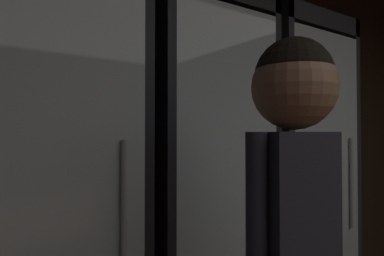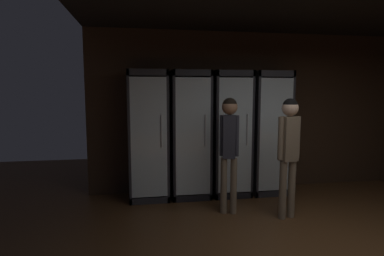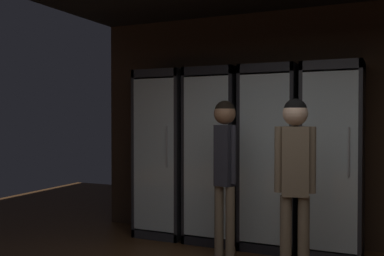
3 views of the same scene
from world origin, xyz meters
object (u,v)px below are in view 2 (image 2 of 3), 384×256
at_px(cooler_center, 230,135).
at_px(shopper_near, 289,143).
at_px(cooler_left, 190,136).
at_px(shopper_far, 229,139).
at_px(cooler_far_left, 149,137).
at_px(cooler_right, 268,134).

relative_size(cooler_center, shopper_near, 1.26).
distance_m(cooler_left, cooler_center, 0.69).
height_order(cooler_center, shopper_far, cooler_center).
xyz_separation_m(cooler_center, shopper_near, (0.50, -1.16, 0.03)).
bearing_deg(cooler_left, shopper_near, -44.34).
height_order(cooler_far_left, cooler_left, same).
distance_m(cooler_left, shopper_far, 0.97).
distance_m(cooler_left, cooler_right, 1.38).
xyz_separation_m(cooler_left, shopper_far, (0.43, -0.87, 0.07)).
xyz_separation_m(cooler_far_left, shopper_near, (1.87, -1.16, 0.04)).
height_order(shopper_near, shopper_far, shopper_far).
bearing_deg(cooler_far_left, cooler_center, -0.02).
relative_size(cooler_right, shopper_far, 1.25).
xyz_separation_m(cooler_left, shopper_near, (1.19, -1.16, 0.04)).
bearing_deg(shopper_far, shopper_near, -20.99).
bearing_deg(shopper_near, shopper_far, 159.01).
bearing_deg(cooler_center, cooler_left, -179.95).
bearing_deg(cooler_right, cooler_left, 179.96).
xyz_separation_m(cooler_center, cooler_right, (0.69, -0.00, 0.00)).
distance_m(cooler_center, shopper_near, 1.26).
height_order(cooler_far_left, shopper_far, cooler_far_left).
distance_m(cooler_center, shopper_far, 0.91).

